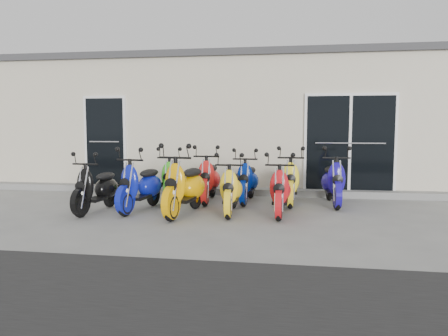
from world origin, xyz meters
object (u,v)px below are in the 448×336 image
(scooter_front_black, at_px, (96,181))
(scooter_back_extra, at_px, (333,175))
(scooter_back_green, at_px, (173,173))
(scooter_back_yellow, at_px, (290,175))
(scooter_front_orange_a, at_px, (185,179))
(scooter_front_orange_b, at_px, (231,183))
(scooter_front_red, at_px, (280,183))
(scooter_back_red, at_px, (209,173))
(scooter_back_blue, at_px, (248,175))
(scooter_front_blue, at_px, (140,178))

(scooter_front_black, xyz_separation_m, scooter_back_extra, (4.36, 1.43, 0.04))
(scooter_front_black, xyz_separation_m, scooter_back_green, (1.03, 1.46, 0.01))
(scooter_back_yellow, bearing_deg, scooter_front_orange_a, -143.37)
(scooter_front_orange_b, distance_m, scooter_back_yellow, 1.58)
(scooter_front_black, xyz_separation_m, scooter_front_red, (3.35, 0.27, 0.00))
(scooter_back_red, bearing_deg, scooter_back_blue, -0.33)
(scooter_front_black, distance_m, scooter_front_orange_a, 1.67)
(scooter_back_green, xyz_separation_m, scooter_back_blue, (1.60, 0.01, -0.01))
(scooter_front_black, bearing_deg, scooter_back_extra, 23.69)
(scooter_back_green, xyz_separation_m, scooter_back_extra, (3.33, -0.03, 0.02))
(scooter_back_yellow, bearing_deg, scooter_front_red, -98.82)
(scooter_front_orange_b, relative_size, scooter_back_extra, 0.94)
(scooter_front_black, distance_m, scooter_front_orange_b, 2.48)
(scooter_front_blue, bearing_deg, scooter_front_black, -153.24)
(scooter_front_orange_b, distance_m, scooter_back_extra, 2.23)
(scooter_back_red, bearing_deg, scooter_front_red, -40.62)
(scooter_back_red, bearing_deg, scooter_front_blue, -135.44)
(scooter_front_orange_a, xyz_separation_m, scooter_back_green, (-0.63, 1.44, -0.07))
(scooter_front_orange_b, relative_size, scooter_back_yellow, 0.94)
(scooter_back_red, xyz_separation_m, scooter_back_yellow, (1.69, 0.01, -0.01))
(scooter_front_black, height_order, scooter_back_red, scooter_back_red)
(scooter_front_blue, relative_size, scooter_back_extra, 1.01)
(scooter_front_orange_a, bearing_deg, scooter_front_black, -171.62)
(scooter_front_black, height_order, scooter_back_yellow, scooter_back_yellow)
(scooter_back_yellow, bearing_deg, scooter_front_black, -158.55)
(scooter_front_orange_b, height_order, scooter_back_blue, scooter_back_blue)
(scooter_back_red, relative_size, scooter_back_yellow, 1.01)
(scooter_front_blue, height_order, scooter_front_orange_a, scooter_front_orange_a)
(scooter_front_black, xyz_separation_m, scooter_back_red, (1.83, 1.43, 0.04))
(scooter_front_blue, xyz_separation_m, scooter_back_red, (1.07, 1.18, -0.00))
(scooter_back_green, relative_size, scooter_back_blue, 1.01)
(scooter_front_orange_a, height_order, scooter_back_green, scooter_front_orange_a)
(scooter_back_green, relative_size, scooter_back_red, 0.96)
(scooter_front_blue, distance_m, scooter_back_extra, 3.79)
(scooter_front_blue, height_order, scooter_back_extra, scooter_front_blue)
(scooter_back_extra, bearing_deg, scooter_back_red, 176.78)
(scooter_front_black, relative_size, scooter_front_red, 0.99)
(scooter_front_orange_b, distance_m, scooter_back_green, 1.88)
(scooter_back_green, height_order, scooter_back_yellow, scooter_back_yellow)
(scooter_front_red, distance_m, scooter_back_green, 2.60)
(scooter_back_green, relative_size, scooter_back_yellow, 0.97)
(scooter_front_orange_a, relative_size, scooter_back_green, 1.12)
(scooter_front_blue, relative_size, scooter_front_orange_b, 1.07)
(scooter_back_yellow, bearing_deg, scooter_back_extra, -1.31)
(scooter_front_black, bearing_deg, scooter_back_green, 60.28)
(scooter_front_orange_b, relative_size, scooter_back_green, 0.98)
(scooter_front_black, height_order, scooter_front_red, scooter_front_red)
(scooter_front_black, relative_size, scooter_front_orange_a, 0.87)
(scooter_front_orange_b, height_order, scooter_front_red, scooter_front_red)
(scooter_front_orange_b, xyz_separation_m, scooter_front_red, (0.88, 0.02, 0.01))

